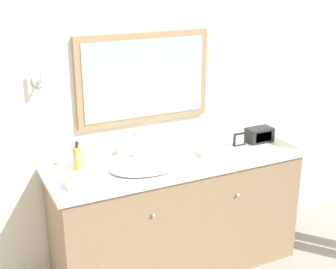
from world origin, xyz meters
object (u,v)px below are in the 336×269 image
Objects in this scene: sink_basin at (146,165)px; appliance_box at (259,135)px; soap_bottle at (77,158)px; picture_frame at (239,139)px.

appliance_box is at bearing 4.09° from sink_basin.
appliance_box is (1.41, -0.10, -0.03)m from soap_bottle.
sink_basin is 5.00× the size of picture_frame.
picture_frame is at bearing 4.65° from sink_basin.
picture_frame is at bearing -178.31° from appliance_box.
sink_basin is 0.46m from soap_bottle.
soap_bottle is 1.42m from appliance_box.
sink_basin reaches higher than picture_frame.
soap_bottle is 1.93× the size of picture_frame.
picture_frame is (-0.19, -0.01, -0.00)m from appliance_box.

